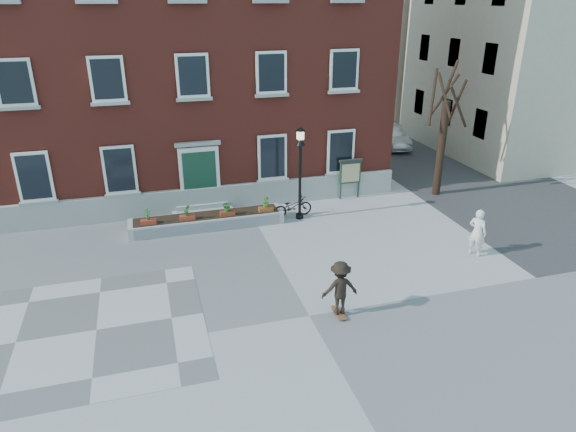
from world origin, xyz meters
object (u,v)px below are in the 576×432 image
object	(u,v)px
skateboarder	(340,288)
bicycle	(292,207)
parked_car	(391,137)
bystander	(477,232)
lamp_post	(300,161)
notice_board	(350,172)

from	to	relation	value
skateboarder	bicycle	bearing A→B (deg)	84.10
parked_car	bystander	xyz separation A→B (m)	(-3.72, -14.15, 0.24)
bystander	skateboarder	world-z (taller)	bystander
parked_car	skateboarder	size ratio (longest dim) A/B	2.25
bystander	skateboarder	bearing A→B (deg)	78.49
bicycle	bystander	world-z (taller)	bystander
bicycle	bystander	xyz separation A→B (m)	(5.38, -5.19, 0.42)
bystander	lamp_post	distance (m)	7.32
bystander	lamp_post	size ratio (longest dim) A/B	0.45
bystander	lamp_post	bearing A→B (deg)	14.54
parked_car	bystander	bearing A→B (deg)	-97.06
bystander	bicycle	bearing A→B (deg)	14.58
bystander	skateboarder	distance (m)	6.54
bicycle	skateboarder	size ratio (longest dim) A/B	1.01
bystander	parked_car	bearing A→B (deg)	-46.18
lamp_post	notice_board	distance (m)	3.57
notice_board	parked_car	bearing A→B (deg)	52.04
bicycle	parked_car	world-z (taller)	parked_car
bystander	notice_board	world-z (taller)	notice_board
lamp_post	bystander	bearing A→B (deg)	-43.99
skateboarder	lamp_post	bearing A→B (deg)	81.92
parked_car	lamp_post	size ratio (longest dim) A/B	1.00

